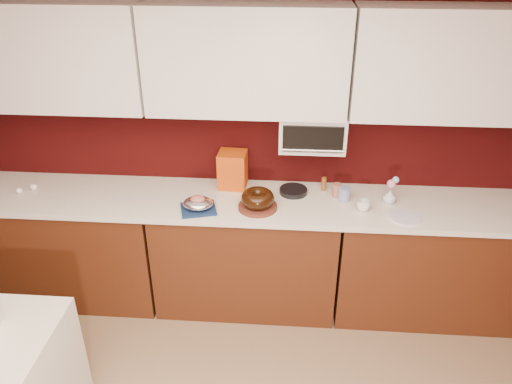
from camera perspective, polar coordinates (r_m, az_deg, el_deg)
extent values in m
cube|color=#320706|center=(3.66, -0.79, 6.27)|extent=(4.00, 0.02, 2.50)
cube|color=#4B220F|center=(4.12, -20.02, -5.85)|extent=(1.31, 0.58, 0.86)
cube|color=#4B220F|center=(3.79, -1.12, -7.09)|extent=(1.31, 0.58, 0.86)
cube|color=#4B220F|center=(3.92, 18.88, -7.57)|extent=(1.31, 0.58, 0.86)
cube|color=silver|center=(3.55, -1.18, -1.17)|extent=(4.00, 0.62, 0.04)
cube|color=white|center=(3.69, -22.87, 14.06)|extent=(1.31, 0.33, 0.70)
cube|color=white|center=(3.32, -1.11, 14.80)|extent=(1.31, 0.33, 0.70)
cube|color=white|center=(3.46, 22.08, 13.36)|extent=(1.31, 0.33, 0.70)
cube|color=white|center=(3.47, 6.46, 7.02)|extent=(0.45, 0.30, 0.25)
cube|color=black|center=(3.33, 6.52, 6.02)|extent=(0.40, 0.02, 0.18)
cylinder|color=silver|center=(3.34, 6.46, 4.73)|extent=(0.42, 0.02, 0.02)
cylinder|color=#5F281C|center=(3.43, 0.19, -1.71)|extent=(0.32, 0.32, 0.02)
torus|color=black|center=(3.39, 0.19, -0.72)|extent=(0.25, 0.25, 0.09)
cube|color=navy|center=(3.43, -6.60, -1.95)|extent=(0.28, 0.25, 0.02)
ellipsoid|color=silver|center=(3.41, -6.65, -1.28)|extent=(0.22, 0.18, 0.08)
ellipsoid|color=#C36959|center=(3.39, -6.67, -0.92)|extent=(0.11, 0.09, 0.07)
cube|color=#AE260B|center=(3.66, -2.69, 2.57)|extent=(0.21, 0.19, 0.27)
cylinder|color=black|center=(3.63, 4.29, 0.13)|extent=(0.23, 0.23, 0.04)
imported|color=white|center=(3.47, 12.17, -1.41)|extent=(0.09, 0.09, 0.09)
cylinder|color=navy|center=(3.56, 10.06, -0.23)|extent=(0.10, 0.10, 0.10)
imported|color=silver|center=(3.60, 15.03, -0.40)|extent=(0.09, 0.09, 0.11)
sphere|color=pink|center=(3.56, 15.21, 0.90)|extent=(0.06, 0.06, 0.06)
sphere|color=#97C6F2|center=(3.57, 15.68, 1.34)|extent=(0.05, 0.05, 0.05)
cylinder|color=white|center=(3.47, 16.64, -2.74)|extent=(0.25, 0.25, 0.01)
cylinder|color=brown|center=(3.67, 7.75, 0.92)|extent=(0.04, 0.04, 0.10)
cylinder|color=#956144|center=(3.61, 9.24, 0.20)|extent=(0.08, 0.08, 0.10)
ellipsoid|color=white|center=(4.01, -25.45, 0.17)|extent=(0.06, 0.05, 0.04)
ellipsoid|color=white|center=(4.01, -24.08, 0.53)|extent=(0.06, 0.05, 0.04)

